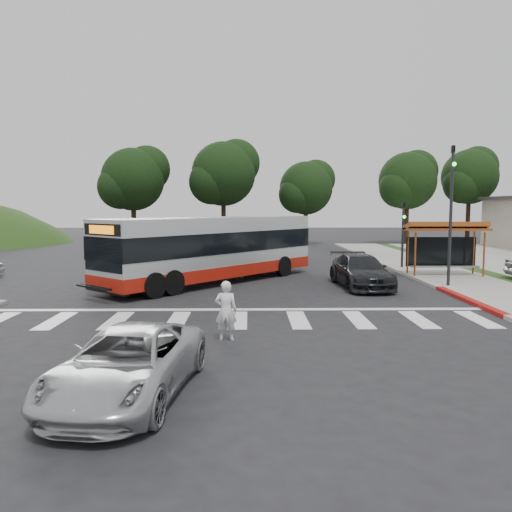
{
  "coord_description": "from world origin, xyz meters",
  "views": [
    {
      "loc": [
        0.35,
        -21.2,
        3.73
      ],
      "look_at": [
        0.68,
        0.44,
        1.6
      ],
      "focal_mm": 35.0,
      "sensor_mm": 36.0,
      "label": 1
    }
  ],
  "objects_px": {
    "dark_sedan": "(361,271)",
    "silver_suv_south": "(128,363)",
    "transit_bus": "(214,250)",
    "pedestrian": "(226,311)"
  },
  "relations": [
    {
      "from": "dark_sedan",
      "to": "silver_suv_south",
      "type": "distance_m",
      "value": 15.45
    },
    {
      "from": "transit_bus",
      "to": "silver_suv_south",
      "type": "height_order",
      "value": "transit_bus"
    },
    {
      "from": "transit_bus",
      "to": "dark_sedan",
      "type": "relative_size",
      "value": 2.41
    },
    {
      "from": "dark_sedan",
      "to": "silver_suv_south",
      "type": "xyz_separation_m",
      "value": [
        -7.62,
        -13.44,
        -0.09
      ]
    },
    {
      "from": "transit_bus",
      "to": "silver_suv_south",
      "type": "relative_size",
      "value": 2.61
    },
    {
      "from": "transit_bus",
      "to": "silver_suv_south",
      "type": "xyz_separation_m",
      "value": [
        -0.66,
        -15.03,
        -0.95
      ]
    },
    {
      "from": "pedestrian",
      "to": "dark_sedan",
      "type": "relative_size",
      "value": 0.33
    },
    {
      "from": "transit_bus",
      "to": "dark_sedan",
      "type": "bearing_deg",
      "value": 28.19
    },
    {
      "from": "transit_bus",
      "to": "dark_sedan",
      "type": "xyz_separation_m",
      "value": [
        6.96,
        -1.59,
        -0.86
      ]
    },
    {
      "from": "dark_sedan",
      "to": "silver_suv_south",
      "type": "height_order",
      "value": "dark_sedan"
    }
  ]
}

